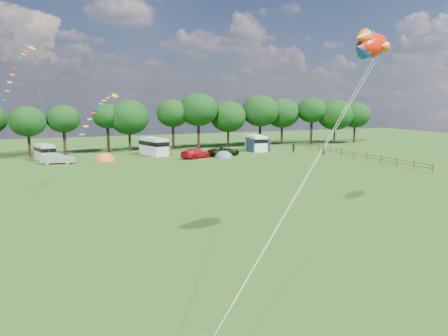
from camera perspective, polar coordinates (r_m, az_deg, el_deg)
name	(u,v)px	position (r m, az deg, el deg)	size (l,w,h in m)	color
ground_plane	(276,256)	(26.03, 6.86, -11.29)	(180.00, 180.00, 0.00)	black
tree_line	(150,115)	(78.25, -9.63, 6.86)	(102.98, 10.98, 10.27)	black
fence	(347,153)	(71.55, 15.82, 1.93)	(0.12, 33.12, 1.20)	#472D19
car_b	(58,159)	(65.86, -20.86, 1.16)	(1.61, 4.31, 1.52)	#999BA0
car_c	(196,153)	(67.82, -3.68, 1.94)	(2.14, 5.09, 1.53)	red
car_d	(224,151)	(70.52, 0.01, 2.21)	(2.47, 5.47, 1.49)	black
campervan_b	(45,152)	(70.89, -22.37, 1.99)	(3.17, 5.13, 2.34)	#B2B3B4
campervan_c	(154,146)	(72.31, -9.17, 2.87)	(3.96, 6.21, 2.82)	silver
campervan_d	(256,142)	(77.93, 4.22, 3.36)	(3.12, 5.85, 2.73)	white
tent_orange	(105,161)	(66.69, -15.31, 0.88)	(3.17, 3.47, 2.48)	#C56123
tent_greyblue	(224,158)	(68.22, -0.05, 1.37)	(2.86, 3.13, 2.13)	slate
awning_navy	(258,145)	(77.03, 4.47, 2.99)	(3.44, 2.79, 2.15)	#182539
fish_kite	(370,45)	(30.22, 18.49, 14.99)	(4.32, 2.96, 2.30)	red
streamer_kite_a	(21,64)	(49.93, -25.03, 12.23)	(3.36, 5.69, 5.79)	yellow
streamer_kite_b	(102,107)	(44.15, -15.67, 7.70)	(4.23, 4.55, 3.77)	#EAD200
walker_a	(323,150)	(73.08, 12.78, 2.25)	(0.76, 0.47, 1.56)	black
walker_b	(293,148)	(75.23, 9.04, 2.54)	(1.00, 0.46, 1.54)	black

